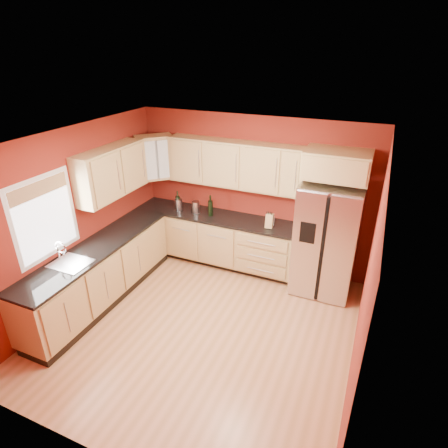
{
  "coord_description": "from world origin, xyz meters",
  "views": [
    {
      "loc": [
        1.91,
        -3.63,
        3.6
      ],
      "look_at": [
        -0.04,
        0.9,
        1.2
      ],
      "focal_mm": 30.0,
      "sensor_mm": 36.0,
      "label": 1
    }
  ],
  "objects_px": {
    "soap_dispenser": "(272,220)",
    "refrigerator": "(326,239)",
    "wine_bottle_a": "(178,200)",
    "canister_left": "(196,207)",
    "knife_block": "(269,221)"
  },
  "relations": [
    {
      "from": "wine_bottle_a",
      "to": "knife_block",
      "type": "distance_m",
      "value": 1.71
    },
    {
      "from": "soap_dispenser",
      "to": "refrigerator",
      "type": "bearing_deg",
      "value": -5.61
    },
    {
      "from": "knife_block",
      "to": "refrigerator",
      "type": "bearing_deg",
      "value": -2.45
    },
    {
      "from": "refrigerator",
      "to": "soap_dispenser",
      "type": "relative_size",
      "value": 9.15
    },
    {
      "from": "wine_bottle_a",
      "to": "soap_dispenser",
      "type": "relative_size",
      "value": 1.76
    },
    {
      "from": "canister_left",
      "to": "soap_dispenser",
      "type": "bearing_deg",
      "value": 2.43
    },
    {
      "from": "knife_block",
      "to": "soap_dispenser",
      "type": "height_order",
      "value": "knife_block"
    },
    {
      "from": "refrigerator",
      "to": "knife_block",
      "type": "xyz_separation_m",
      "value": [
        -0.91,
        -0.01,
        0.15
      ]
    },
    {
      "from": "refrigerator",
      "to": "canister_left",
      "type": "xyz_separation_m",
      "value": [
        -2.25,
        0.03,
        0.14
      ]
    },
    {
      "from": "knife_block",
      "to": "soap_dispenser",
      "type": "xyz_separation_m",
      "value": [
        0.02,
        0.1,
        -0.02
      ]
    },
    {
      "from": "wine_bottle_a",
      "to": "soap_dispenser",
      "type": "bearing_deg",
      "value": 1.23
    },
    {
      "from": "soap_dispenser",
      "to": "canister_left",
      "type": "bearing_deg",
      "value": -177.57
    },
    {
      "from": "canister_left",
      "to": "soap_dispenser",
      "type": "relative_size",
      "value": 1.11
    },
    {
      "from": "canister_left",
      "to": "knife_block",
      "type": "distance_m",
      "value": 1.34
    },
    {
      "from": "refrigerator",
      "to": "knife_block",
      "type": "bearing_deg",
      "value": -179.24
    }
  ]
}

